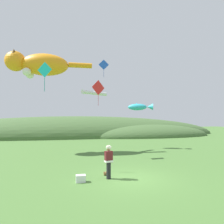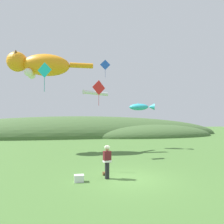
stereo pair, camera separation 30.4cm
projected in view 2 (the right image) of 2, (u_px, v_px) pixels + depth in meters
ground_plane at (129, 179)px, 10.74m from camera, size 120.00×120.00×0.00m
distant_hill_ridge at (91, 135)px, 38.70m from camera, size 58.87×17.72×7.44m
festival_attendant at (107, 161)px, 10.74m from camera, size 0.47×0.34×1.77m
kite_spool at (104, 173)px, 11.36m from camera, size 0.13×0.23×0.23m
picnic_cooler at (79, 178)px, 10.18m from camera, size 0.50×0.34×0.36m
kite_giant_cat at (40, 65)px, 19.89m from camera, size 8.39×2.70×2.55m
kite_fish_windsock at (142, 107)px, 22.17m from camera, size 2.84×1.81×0.85m
kite_tube_streamer at (96, 93)px, 20.46m from camera, size 2.88×1.77×0.44m
kite_diamond_red at (99, 88)px, 16.98m from camera, size 1.19×0.54×2.19m
kite_diamond_teal at (45, 70)px, 12.98m from camera, size 0.93×0.45×1.92m
kite_diamond_blue at (105, 65)px, 23.55m from camera, size 1.21×0.19×2.12m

